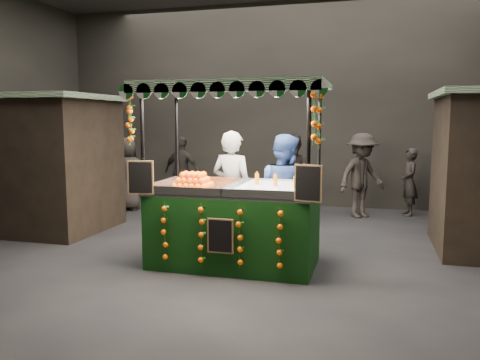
# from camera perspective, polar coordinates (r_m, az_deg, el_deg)

# --- Properties ---
(ground) EXTENTS (12.00, 12.00, 0.00)m
(ground) POSITION_cam_1_polar(r_m,az_deg,el_deg) (7.55, -0.26, -9.26)
(ground) COLOR black
(ground) RESTS_ON ground
(market_hall) EXTENTS (12.10, 10.10, 5.05)m
(market_hall) POSITION_cam_1_polar(r_m,az_deg,el_deg) (7.36, -0.27, 16.92)
(market_hall) COLOR black
(market_hall) RESTS_ON ground
(neighbour_stall_left) EXTENTS (3.00, 2.20, 2.60)m
(neighbour_stall_left) POSITION_cam_1_polar(r_m,az_deg,el_deg) (10.23, -23.09, 1.93)
(neighbour_stall_left) COLOR black
(neighbour_stall_left) RESTS_ON ground
(juice_stall) EXTENTS (2.74, 1.61, 2.66)m
(juice_stall) POSITION_cam_1_polar(r_m,az_deg,el_deg) (7.05, -0.66, -3.56)
(juice_stall) COLOR black
(juice_stall) RESTS_ON ground
(vendor_grey) EXTENTS (0.78, 0.59, 1.95)m
(vendor_grey) POSITION_cam_1_polar(r_m,az_deg,el_deg) (7.97, -0.93, -1.21)
(vendor_grey) COLOR gray
(vendor_grey) RESTS_ON ground
(vendor_blue) EXTENTS (1.14, 1.04, 1.91)m
(vendor_blue) POSITION_cam_1_polar(r_m,az_deg,el_deg) (7.84, 5.16, -1.56)
(vendor_blue) COLOR navy
(vendor_blue) RESTS_ON ground
(shopper_0) EXTENTS (0.57, 0.39, 1.52)m
(shopper_0) POSITION_cam_1_polar(r_m,az_deg,el_deg) (12.16, -14.71, 0.39)
(shopper_0) COLOR #282221
(shopper_0) RESTS_ON ground
(shopper_1) EXTENTS (0.90, 0.71, 1.84)m
(shopper_1) POSITION_cam_1_polar(r_m,az_deg,el_deg) (10.46, 6.45, 0.41)
(shopper_1) COLOR black
(shopper_1) RESTS_ON ground
(shopper_2) EXTENTS (1.08, 0.61, 1.73)m
(shopper_2) POSITION_cam_1_polar(r_m,az_deg,el_deg) (11.96, -6.82, 0.98)
(shopper_2) COLOR #2E2A26
(shopper_2) RESTS_ON ground
(shopper_3) EXTENTS (1.34, 1.32, 1.85)m
(shopper_3) POSITION_cam_1_polar(r_m,az_deg,el_deg) (10.88, 14.15, 0.52)
(shopper_3) COLOR #2A2622
(shopper_3) RESTS_ON ground
(shopper_4) EXTENTS (0.86, 0.57, 1.72)m
(shopper_4) POSITION_cam_1_polar(r_m,az_deg,el_deg) (11.75, -13.14, 0.72)
(shopper_4) COLOR #2E2926
(shopper_4) RESTS_ON ground
(shopper_6) EXTENTS (0.47, 0.61, 1.51)m
(shopper_6) POSITION_cam_1_polar(r_m,az_deg,el_deg) (11.42, 19.33, -0.21)
(shopper_6) COLOR black
(shopper_6) RESTS_ON ground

